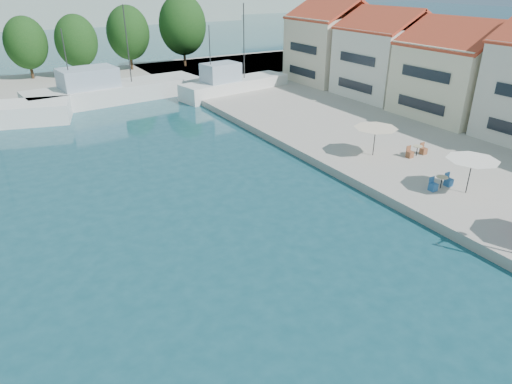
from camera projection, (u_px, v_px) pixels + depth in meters
quay_right at (463, 129)px, 39.88m from camera, size 32.00×92.00×0.60m
quay_far at (38, 87)px, 55.09m from camera, size 90.00×16.00×0.60m
building_04 at (459, 67)px, 41.11m from camera, size 9.00×8.80×9.20m
building_05 at (387, 51)px, 48.03m from camera, size 8.40×8.80×9.70m
building_06 at (333, 40)px, 54.96m from camera, size 9.00×8.80×10.20m
trawler_03 at (112, 91)px, 49.74m from camera, size 19.27×7.06×10.20m
trawler_04 at (233, 86)px, 52.08m from camera, size 13.61×5.52×10.20m
tree_05 at (26, 43)px, 56.35m from camera, size 5.10×5.10×7.55m
tree_06 at (76, 41)px, 57.36m from camera, size 5.19×5.19×7.68m
tree_07 at (128, 33)px, 61.85m from camera, size 5.71×5.71×8.45m
tree_08 at (183, 25)px, 64.06m from camera, size 6.60×6.60×9.77m
umbrella_white at (472, 164)px, 26.65m from camera, size 3.04×3.04×2.13m
umbrella_cream at (375, 131)px, 32.44m from camera, size 3.14×3.14×2.07m
cafe_table_02 at (441, 184)px, 27.92m from camera, size 1.82×0.70×0.76m
cafe_table_03 at (417, 152)px, 32.99m from camera, size 1.82×0.70×0.76m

